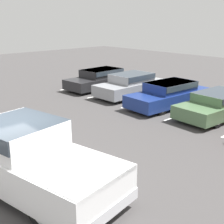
# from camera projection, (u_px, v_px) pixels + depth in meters

# --- Properties ---
(ground_plane) EXTENTS (60.00, 60.00, 0.00)m
(ground_plane) POSITION_uv_depth(u_px,v_px,m) (7.00, 183.00, 8.55)
(ground_plane) COLOR #423F3F
(stall_stripe_a) EXTENTS (0.12, 4.16, 0.01)m
(stall_stripe_a) POSITION_uv_depth(u_px,v_px,m) (86.00, 85.00, 20.78)
(stall_stripe_a) COLOR white
(stall_stripe_a) RESTS_ON ground_plane
(stall_stripe_b) EXTENTS (0.12, 4.16, 0.01)m
(stall_stripe_b) POSITION_uv_depth(u_px,v_px,m) (114.00, 92.00, 18.87)
(stall_stripe_b) COLOR white
(stall_stripe_b) RESTS_ON ground_plane
(stall_stripe_c) EXTENTS (0.12, 4.16, 0.01)m
(stall_stripe_c) POSITION_uv_depth(u_px,v_px,m) (148.00, 101.00, 16.95)
(stall_stripe_c) COLOR white
(stall_stripe_c) RESTS_ON ground_plane
(stall_stripe_d) EXTENTS (0.12, 4.16, 0.01)m
(stall_stripe_d) POSITION_uv_depth(u_px,v_px,m) (191.00, 111.00, 15.03)
(stall_stripe_d) COLOR white
(stall_stripe_d) RESTS_ON ground_plane
(pickup_truck) EXTENTS (5.71, 2.93, 1.82)m
(pickup_truck) POSITION_uv_depth(u_px,v_px,m) (27.00, 158.00, 8.01)
(pickup_truck) COLOR white
(pickup_truck) RESTS_ON ground_plane
(parked_sedan_a) EXTENTS (2.03, 4.81, 1.21)m
(parked_sedan_a) POSITION_uv_depth(u_px,v_px,m) (101.00, 78.00, 19.85)
(parked_sedan_a) COLOR #232326
(parked_sedan_a) RESTS_ON ground_plane
(parked_sedan_b) EXTENTS (1.90, 4.40, 1.29)m
(parked_sedan_b) POSITION_uv_depth(u_px,v_px,m) (131.00, 84.00, 17.85)
(parked_sedan_b) COLOR gray
(parked_sedan_b) RESTS_ON ground_plane
(parked_sedan_c) EXTENTS (2.03, 4.80, 1.25)m
(parked_sedan_c) POSITION_uv_depth(u_px,v_px,m) (169.00, 93.00, 15.76)
(parked_sedan_c) COLOR navy
(parked_sedan_c) RESTS_ON ground_plane
(parked_sedan_d) EXTENTS (2.08, 4.57, 1.15)m
(parked_sedan_d) POSITION_uv_depth(u_px,v_px,m) (219.00, 104.00, 14.07)
(parked_sedan_d) COLOR #4C6B47
(parked_sedan_d) RESTS_ON ground_plane
(traffic_cone) EXTENTS (0.52, 0.52, 0.53)m
(traffic_cone) POSITION_uv_depth(u_px,v_px,m) (36.00, 127.00, 12.16)
(traffic_cone) COLOR black
(traffic_cone) RESTS_ON ground_plane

